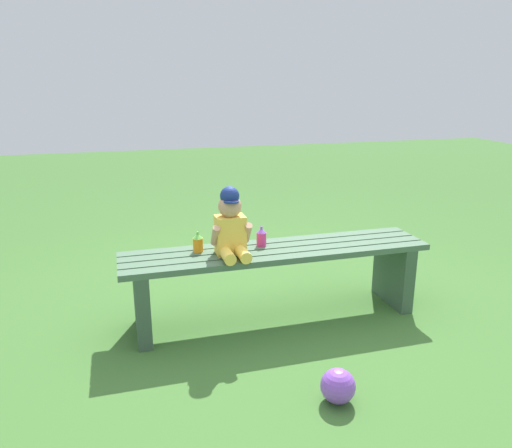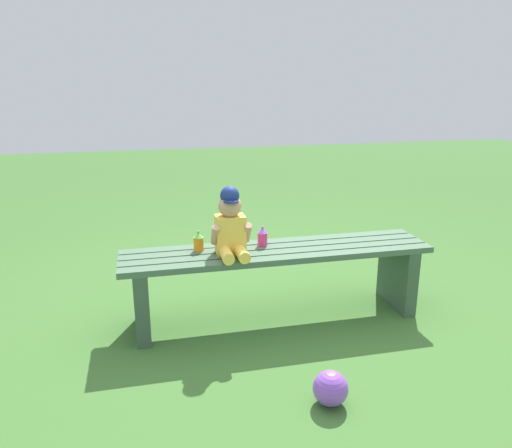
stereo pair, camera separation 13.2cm
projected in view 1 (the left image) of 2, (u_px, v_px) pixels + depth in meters
name	position (u px, v px, depth m)	size (l,w,h in m)	color
ground_plane	(276.00, 317.00, 3.12)	(16.00, 16.00, 0.00)	#3D6B2D
park_bench	(277.00, 270.00, 3.03)	(1.88, 0.39, 0.46)	#47664C
child_figure	(231.00, 226.00, 2.84)	(0.23, 0.27, 0.40)	#F2C64C
sippy_cup_left	(198.00, 242.00, 2.92)	(0.06, 0.06, 0.12)	orange
sippy_cup_right	(261.00, 237.00, 3.02)	(0.06, 0.06, 0.12)	#E5337F
toy_ball	(338.00, 386.00, 2.29)	(0.17, 0.17, 0.17)	#8C4CCC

